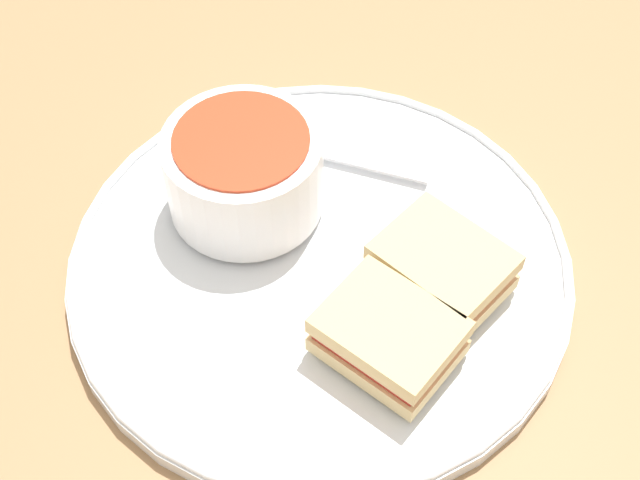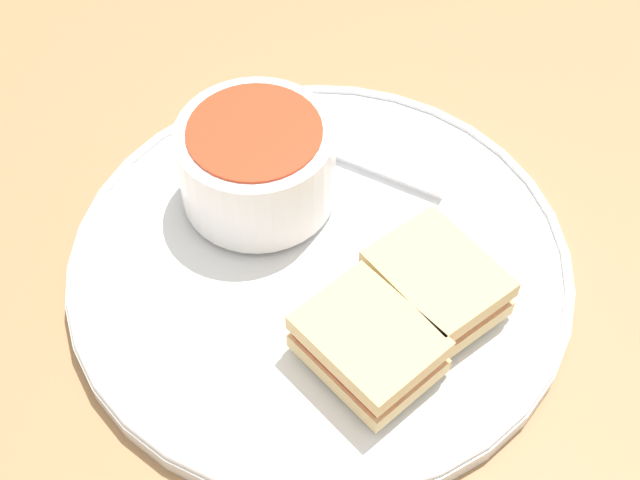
{
  "view_description": "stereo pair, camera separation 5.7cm",
  "coord_description": "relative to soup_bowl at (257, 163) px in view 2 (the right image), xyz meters",
  "views": [
    {
      "loc": [
        0.19,
        0.29,
        0.48
      ],
      "look_at": [
        0.0,
        0.0,
        0.03
      ],
      "focal_mm": 50.0,
      "sensor_mm": 36.0,
      "label": 1
    },
    {
      "loc": [
        0.14,
        0.32,
        0.48
      ],
      "look_at": [
        0.0,
        0.0,
        0.03
      ],
      "focal_mm": 50.0,
      "sensor_mm": 36.0,
      "label": 2
    }
  ],
  "objects": [
    {
      "name": "ground_plane",
      "position": [
        -0.02,
        0.07,
        -0.05
      ],
      "size": [
        2.4,
        2.4,
        0.0
      ],
      "primitive_type": "plane",
      "color": "#9E754C"
    },
    {
      "name": "plate",
      "position": [
        -0.02,
        0.07,
        -0.04
      ],
      "size": [
        0.33,
        0.33,
        0.02
      ],
      "color": "white",
      "rests_on": "ground_plane"
    },
    {
      "name": "soup_bowl",
      "position": [
        0.0,
        0.0,
        0.0
      ],
      "size": [
        0.1,
        0.1,
        0.06
      ],
      "color": "white",
      "rests_on": "plate"
    },
    {
      "name": "spoon",
      "position": [
        -0.05,
        -0.02,
        -0.03
      ],
      "size": [
        0.09,
        0.11,
        0.01
      ],
      "rotation": [
        0.0,
        0.0,
        5.37
      ],
      "color": "silver",
      "rests_on": "plate"
    },
    {
      "name": "sandwich_half_near",
      "position": [
        -0.01,
        0.15,
        -0.01
      ],
      "size": [
        0.08,
        0.09,
        0.03
      ],
      "rotation": [
        0.0,
        0.0,
        1.88
      ],
      "color": "#DBBC7F",
      "rests_on": "plate"
    },
    {
      "name": "sandwich_half_far",
      "position": [
        -0.07,
        0.13,
        -0.01
      ],
      "size": [
        0.08,
        0.09,
        0.03
      ],
      "rotation": [
        0.0,
        0.0,
        1.81
      ],
      "color": "#DBBC7F",
      "rests_on": "plate"
    }
  ]
}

